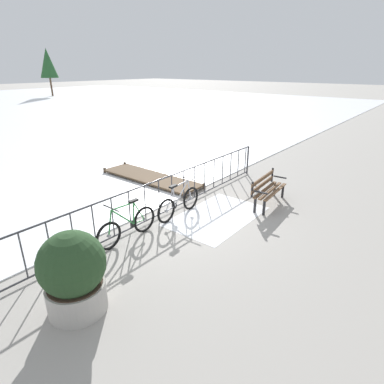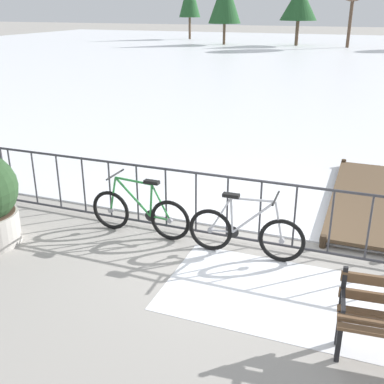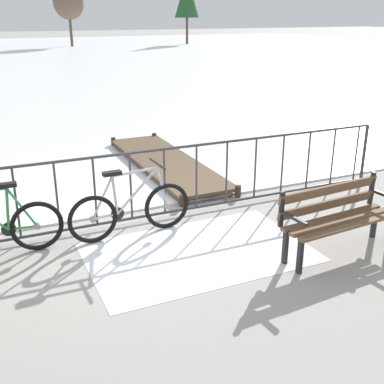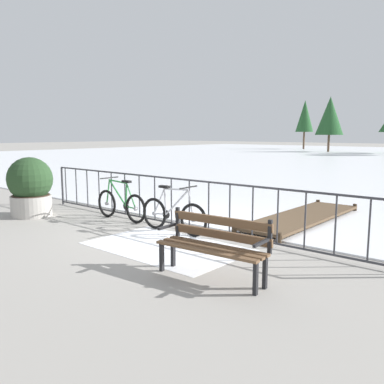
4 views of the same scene
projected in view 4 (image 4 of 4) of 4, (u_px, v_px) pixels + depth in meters
ground_plane at (180, 228)px, 8.55m from camera, size 160.00×160.00×0.00m
snow_patch at (166, 246)px, 7.16m from camera, size 2.78×1.76×0.01m
railing_fence at (180, 202)px, 8.46m from camera, size 9.06×0.06×1.07m
bicycle_near_railing at (121, 204)px, 9.31m from camera, size 1.71×0.52×0.97m
bicycle_second at (173, 215)px, 8.14m from camera, size 1.71×0.52×0.97m
park_bench at (214, 242)px, 5.57m from camera, size 1.63×0.61×0.89m
planter_with_shrub at (30, 187)px, 9.74m from camera, size 1.07×1.07×1.43m
wooden_dock at (302, 217)px, 9.17m from camera, size 1.10×4.09×0.20m
tree_far_west at (305, 116)px, 50.99m from camera, size 2.21×2.21×6.15m
tree_east_mid at (330, 116)px, 43.13m from camera, size 2.92×2.92×5.91m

